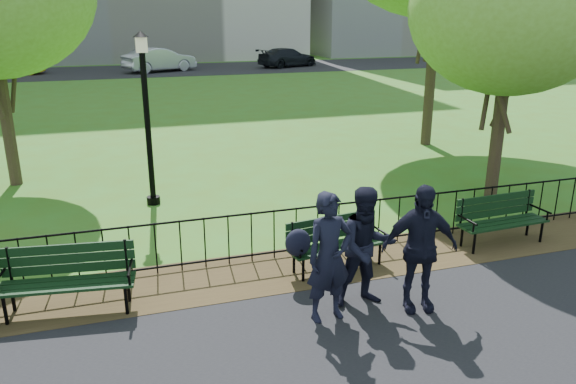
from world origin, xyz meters
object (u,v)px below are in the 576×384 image
object	(u,v)px
park_bench_left_a	(68,272)
person_left	(329,257)
lamppost	(147,114)
sedan_dark	(288,57)
tree_near_e	(512,8)
park_bench_right_a	(500,215)
sedan_silver	(159,60)
person_right	(419,248)
taxi	(7,62)
park_bench_main	(317,240)
person_mid	(367,247)

from	to	relation	value
park_bench_left_a	person_left	size ratio (longest dim) A/B	1.03
lamppost	sedan_dark	xyz separation A→B (m)	(12.40, 28.95, -1.33)
tree_near_e	sedan_dark	world-z (taller)	tree_near_e
park_bench_right_a	tree_near_e	bearing A→B (deg)	52.97
sedan_silver	person_right	bearing A→B (deg)	157.85
park_bench_right_a	park_bench_left_a	bearing A→B (deg)	178.72
tree_near_e	taxi	world-z (taller)	tree_near_e
tree_near_e	person_left	distance (m)	7.54
park_bench_main	person_left	xyz separation A→B (m)	(-0.34, -1.35, 0.33)
taxi	sedan_dark	bearing A→B (deg)	-85.41
sedan_silver	lamppost	bearing A→B (deg)	151.46
lamppost	taxi	distance (m)	30.45
park_bench_left_a	person_mid	size ratio (longest dim) A/B	1.06
person_right	taxi	bearing A→B (deg)	117.38
taxi	lamppost	bearing A→B (deg)	-160.27
tree_near_e	person_left	xyz separation A→B (m)	(-5.60, -3.87, -3.25)
park_bench_left_a	sedan_silver	world-z (taller)	sedan_silver
person_mid	person_right	world-z (taller)	person_right
park_bench_right_a	sedan_silver	size ratio (longest dim) A/B	0.35
lamppost	sedan_silver	xyz separation A→B (m)	(2.90, 28.34, -1.20)
park_bench_left_a	sedan_dark	bearing A→B (deg)	75.05
park_bench_main	taxi	world-z (taller)	taxi
park_bench_left_a	tree_near_e	xyz separation A→B (m)	(9.05, 2.53, 3.58)
person_right	lamppost	bearing A→B (deg)	130.22
park_bench_right_a	person_right	size ratio (longest dim) A/B	0.94
park_bench_left_a	sedan_silver	xyz separation A→B (m)	(4.43, 32.74, 0.23)
park_bench_left_a	sedan_dark	world-z (taller)	sedan_dark
park_bench_main	park_bench_left_a	bearing A→B (deg)	172.44
park_bench_left_a	park_bench_right_a	xyz separation A→B (m)	(7.44, 0.18, -0.04)
lamppost	tree_near_e	distance (m)	8.03
lamppost	tree_near_e	world-z (taller)	tree_near_e
park_bench_left_a	lamppost	bearing A→B (deg)	78.49
park_bench_main	sedan_dark	bearing A→B (deg)	65.42
lamppost	tree_near_e	size ratio (longest dim) A/B	0.62
tree_near_e	sedan_dark	bearing A→B (deg)	80.98
lamppost	taxi	size ratio (longest dim) A/B	0.79
taxi	tree_near_e	bearing A→B (deg)	-148.80
person_left	tree_near_e	bearing A→B (deg)	27.33
person_right	park_bench_left_a	bearing A→B (deg)	174.25
tree_near_e	taxi	distance (m)	34.81
sedan_silver	sedan_dark	world-z (taller)	sedan_silver
park_bench_main	sedan_silver	world-z (taller)	sedan_silver
park_bench_left_a	person_mid	xyz separation A→B (m)	(4.11, -1.13, 0.31)
taxi	sedan_silver	size ratio (longest dim) A/B	0.95
park_bench_right_a	person_left	world-z (taller)	person_left
sedan_dark	person_right	bearing A→B (deg)	144.42
park_bench_main	park_bench_right_a	xyz separation A→B (m)	(3.65, 0.17, -0.04)
sedan_silver	taxi	bearing A→B (deg)	59.78
park_bench_right_a	taxi	size ratio (longest dim) A/B	0.37
person_right	sedan_silver	xyz separation A→B (m)	(-0.33, 34.22, -0.12)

